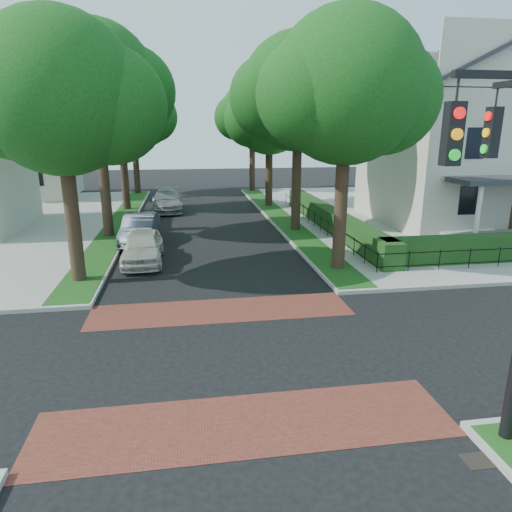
% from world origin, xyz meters
% --- Properties ---
extents(ground, '(120.00, 120.00, 0.00)m').
position_xyz_m(ground, '(0.00, 0.00, 0.00)').
color(ground, black).
rests_on(ground, ground).
extents(sidewalk_ne, '(30.00, 30.00, 0.15)m').
position_xyz_m(sidewalk_ne, '(19.50, 19.00, 0.07)').
color(sidewalk_ne, gray).
rests_on(sidewalk_ne, ground).
extents(crosswalk_far, '(9.00, 2.20, 0.01)m').
position_xyz_m(crosswalk_far, '(0.00, 3.20, 0.01)').
color(crosswalk_far, maroon).
rests_on(crosswalk_far, ground).
extents(crosswalk_near, '(9.00, 2.20, 0.01)m').
position_xyz_m(crosswalk_near, '(0.00, -3.20, 0.01)').
color(crosswalk_near, maroon).
rests_on(crosswalk_near, ground).
extents(storm_drain, '(0.65, 0.45, 0.01)m').
position_xyz_m(storm_drain, '(4.30, -5.00, 0.01)').
color(storm_drain, black).
rests_on(storm_drain, ground).
extents(grass_strip_ne, '(1.60, 29.80, 0.02)m').
position_xyz_m(grass_strip_ne, '(5.40, 19.10, 0.16)').
color(grass_strip_ne, '#1A4313').
rests_on(grass_strip_ne, sidewalk_ne).
extents(grass_strip_nw, '(1.60, 29.80, 0.02)m').
position_xyz_m(grass_strip_nw, '(-5.40, 19.10, 0.16)').
color(grass_strip_nw, '#1A4313').
rests_on(grass_strip_nw, sidewalk_nw).
extents(tree_right_near, '(7.75, 6.67, 10.66)m').
position_xyz_m(tree_right_near, '(5.60, 7.24, 7.63)').
color(tree_right_near, black).
rests_on(tree_right_near, sidewalk_ne).
extents(tree_right_mid, '(8.25, 7.09, 11.22)m').
position_xyz_m(tree_right_mid, '(5.61, 15.25, 7.99)').
color(tree_right_mid, black).
rests_on(tree_right_mid, sidewalk_ne).
extents(tree_right_far, '(7.25, 6.23, 9.74)m').
position_xyz_m(tree_right_far, '(5.60, 24.22, 6.91)').
color(tree_right_far, black).
rests_on(tree_right_far, sidewalk_ne).
extents(tree_right_back, '(7.50, 6.45, 10.20)m').
position_xyz_m(tree_right_back, '(5.60, 33.23, 7.27)').
color(tree_right_back, black).
rests_on(tree_right_back, sidewalk_ne).
extents(tree_left_near, '(7.50, 6.45, 10.20)m').
position_xyz_m(tree_left_near, '(-5.40, 7.23, 7.27)').
color(tree_left_near, black).
rests_on(tree_left_near, sidewalk_nw).
extents(tree_left_mid, '(8.00, 6.88, 11.48)m').
position_xyz_m(tree_left_mid, '(-5.39, 15.24, 8.34)').
color(tree_left_mid, black).
rests_on(tree_left_mid, sidewalk_nw).
extents(tree_left_far, '(7.00, 6.02, 9.86)m').
position_xyz_m(tree_left_far, '(-5.40, 24.22, 7.12)').
color(tree_left_far, black).
rests_on(tree_left_far, sidewalk_nw).
extents(tree_left_back, '(7.75, 6.66, 10.44)m').
position_xyz_m(tree_left_back, '(-5.40, 33.24, 7.41)').
color(tree_left_back, black).
rests_on(tree_left_back, sidewalk_nw).
extents(hedge_main_road, '(1.00, 18.00, 1.20)m').
position_xyz_m(hedge_main_road, '(7.70, 15.00, 0.75)').
color(hedge_main_road, '#183A14').
rests_on(hedge_main_road, sidewalk_ne).
extents(fence_main_road, '(0.06, 18.00, 0.90)m').
position_xyz_m(fence_main_road, '(6.90, 15.00, 0.60)').
color(fence_main_road, black).
rests_on(fence_main_road, sidewalk_ne).
extents(house_victorian, '(13.00, 13.05, 12.48)m').
position_xyz_m(house_victorian, '(17.51, 15.92, 6.02)').
color(house_victorian, beige).
rests_on(house_victorian, sidewalk_ne).
extents(house_left_far, '(10.00, 9.00, 10.14)m').
position_xyz_m(house_left_far, '(-15.49, 31.99, 5.04)').
color(house_left_far, beige).
rests_on(house_left_far, sidewalk_nw).
extents(parked_car_front, '(1.88, 4.56, 1.54)m').
position_xyz_m(parked_car_front, '(-3.14, 9.61, 0.77)').
color(parked_car_front, beige).
rests_on(parked_car_front, ground).
extents(parked_car_middle, '(1.95, 4.85, 1.57)m').
position_xyz_m(parked_car_middle, '(-3.60, 13.55, 0.78)').
color(parked_car_middle, '#222933').
rests_on(parked_car_middle, ground).
extents(parked_car_rear, '(2.39, 5.49, 1.57)m').
position_xyz_m(parked_car_rear, '(-2.45, 23.49, 0.79)').
color(parked_car_rear, gray).
rests_on(parked_car_rear, ground).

